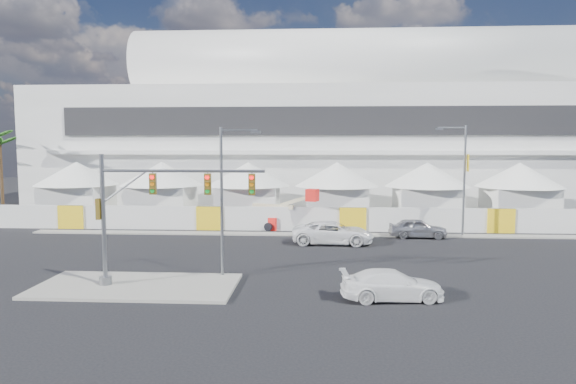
# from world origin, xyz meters

# --- Properties ---
(ground) EXTENTS (160.00, 160.00, 0.00)m
(ground) POSITION_xyz_m (0.00, 0.00, 0.00)
(ground) COLOR black
(ground) RESTS_ON ground
(median_island) EXTENTS (10.00, 5.00, 0.15)m
(median_island) POSITION_xyz_m (-6.00, -3.00, 0.07)
(median_island) COLOR gray
(median_island) RESTS_ON ground
(far_curb) EXTENTS (80.00, 1.20, 0.12)m
(far_curb) POSITION_xyz_m (20.00, 12.50, 0.06)
(far_curb) COLOR gray
(far_curb) RESTS_ON ground
(stadium) EXTENTS (80.00, 24.80, 21.98)m
(stadium) POSITION_xyz_m (8.71, 41.50, 9.45)
(stadium) COLOR silver
(stadium) RESTS_ON ground
(tent_row) EXTENTS (53.40, 8.40, 5.40)m
(tent_row) POSITION_xyz_m (0.50, 24.00, 3.15)
(tent_row) COLOR white
(tent_row) RESTS_ON ground
(hoarding_fence) EXTENTS (70.00, 0.25, 2.00)m
(hoarding_fence) POSITION_xyz_m (6.00, 14.50, 1.00)
(hoarding_fence) COLOR silver
(hoarding_fence) RESTS_ON ground
(palm_cluster) EXTENTS (10.60, 10.60, 8.55)m
(palm_cluster) POSITION_xyz_m (-33.46, 29.50, 6.88)
(palm_cluster) COLOR #47331E
(palm_cluster) RESTS_ON ground
(sedan_silver) EXTENTS (1.87, 4.45, 1.50)m
(sedan_silver) POSITION_xyz_m (10.83, 11.86, 0.75)
(sedan_silver) COLOR #A0A0A4
(sedan_silver) RESTS_ON ground
(pickup_curb) EXTENTS (3.01, 6.02, 1.64)m
(pickup_curb) POSITION_xyz_m (4.22, 9.03, 0.82)
(pickup_curb) COLOR white
(pickup_curb) RESTS_ON ground
(pickup_near) EXTENTS (2.39, 4.94, 1.39)m
(pickup_near) POSITION_xyz_m (6.60, -4.25, 0.69)
(pickup_near) COLOR white
(pickup_near) RESTS_ON ground
(traffic_mast) EXTENTS (8.47, 0.64, 6.59)m
(traffic_mast) POSITION_xyz_m (-5.67, -3.07, 3.83)
(traffic_mast) COLOR slate
(traffic_mast) RESTS_ON median_island
(streetlight_median) EXTENTS (2.21, 0.22, 7.98)m
(streetlight_median) POSITION_xyz_m (-1.82, -0.80, 4.73)
(streetlight_median) COLOR gray
(streetlight_median) RESTS_ON median_island
(streetlight_curb) EXTENTS (2.57, 0.58, 8.68)m
(streetlight_curb) POSITION_xyz_m (14.24, 12.50, 5.04)
(streetlight_curb) COLOR gray
(streetlight_curb) RESTS_ON ground
(boom_lift) EXTENTS (7.29, 2.75, 3.57)m
(boom_lift) POSITION_xyz_m (-1.12, 15.50, 0.96)
(boom_lift) COLOR red
(boom_lift) RESTS_ON ground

